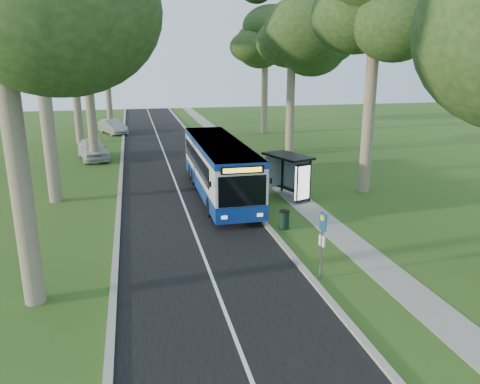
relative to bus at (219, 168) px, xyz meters
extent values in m
plane|color=#2A561B|center=(1.23, -7.08, -1.67)|extent=(120.00, 120.00, 0.00)
cube|color=black|center=(-2.27, 2.92, -1.66)|extent=(7.00, 100.00, 0.02)
cube|color=#9E9B93|center=(1.23, 2.92, -1.61)|extent=(0.25, 100.00, 0.12)
cube|color=#9E9B93|center=(-5.77, 2.92, -1.61)|extent=(0.25, 100.00, 0.12)
cube|color=white|center=(-2.27, 2.92, -1.65)|extent=(0.12, 100.00, 0.00)
cube|color=gray|center=(4.23, 2.92, -1.66)|extent=(1.50, 100.00, 0.02)
cube|color=white|center=(0.00, 0.01, 0.12)|extent=(2.57, 12.10, 2.87)
cube|color=navy|center=(0.00, 0.01, -0.91)|extent=(2.60, 12.13, 0.81)
cube|color=navy|center=(0.00, 0.01, 1.39)|extent=(2.60, 12.13, 0.32)
cube|color=black|center=(0.00, -6.05, 0.24)|extent=(2.27, 0.06, 1.46)
cube|color=yellow|center=(0.00, -6.08, 1.25)|extent=(1.81, 0.03, 0.22)
cube|color=black|center=(0.00, -5.98, -1.17)|extent=(2.42, 0.13, 0.30)
cylinder|color=black|center=(-1.14, -3.71, -1.15)|extent=(0.29, 1.05, 1.05)
cylinder|color=black|center=(1.14, -3.71, -1.15)|extent=(0.29, 1.05, 1.05)
cylinder|color=black|center=(-1.14, 3.54, -1.15)|extent=(0.29, 1.05, 1.05)
cylinder|color=black|center=(1.14, 3.54, -1.15)|extent=(0.29, 1.05, 1.05)
cylinder|color=gray|center=(1.61, -11.59, -0.39)|extent=(0.08, 0.08, 2.56)
cube|color=#0C488E|center=(1.61, -11.59, 0.53)|extent=(0.14, 0.35, 0.63)
cylinder|color=yellow|center=(1.57, -11.59, 0.68)|extent=(0.08, 0.22, 0.23)
cube|color=white|center=(1.61, -11.59, -0.19)|extent=(0.14, 0.31, 0.41)
cube|color=black|center=(4.35, -2.60, -0.46)|extent=(0.12, 0.12, 2.42)
cube|color=black|center=(4.35, -0.12, -0.46)|extent=(0.12, 0.12, 2.42)
cube|color=black|center=(3.75, -1.36, 0.81)|extent=(2.53, 3.32, 0.12)
cube|color=silver|center=(4.42, -1.36, -0.36)|extent=(0.90, 2.33, 1.93)
cube|color=black|center=(3.75, -2.71, -0.46)|extent=(1.01, 0.50, 2.13)
cube|color=white|center=(3.75, -2.80, -0.46)|extent=(0.78, 0.31, 1.89)
cube|color=black|center=(4.04, -1.07, -1.23)|extent=(0.95, 1.76, 0.06)
cylinder|color=black|center=(1.96, -6.26, -1.25)|extent=(0.47, 0.47, 0.84)
cylinder|color=black|center=(1.96, -6.26, -0.81)|extent=(0.51, 0.51, 0.05)
imported|color=silver|center=(-7.99, 12.52, -0.82)|extent=(3.03, 5.31, 1.70)
imported|color=#97999E|center=(-6.87, 26.24, -0.89)|extent=(3.40, 4.96, 1.55)
cylinder|color=#7A6B56|center=(-8.27, -11.08, 3.61)|extent=(0.66, 0.66, 10.55)
cylinder|color=#7A6B56|center=(-9.27, 0.92, 4.55)|extent=(0.72, 0.72, 12.43)
cylinder|color=#7A6B56|center=(-7.77, 10.92, 4.12)|extent=(0.69, 0.69, 11.58)
cylinder|color=#7A6B56|center=(-9.77, 20.92, 5.05)|extent=(0.74, 0.74, 13.44)
cylinder|color=#7A6B56|center=(-7.27, 30.92, 3.81)|extent=(0.67, 0.67, 10.95)
ellipsoid|color=#1E3C17|center=(-7.27, 30.92, 9.60)|extent=(5.20, 5.20, 7.51)
cylinder|color=#7A6B56|center=(8.73, -1.08, 3.96)|extent=(0.68, 0.68, 11.26)
cylinder|color=#7A6B56|center=(8.03, 10.92, 3.94)|extent=(0.68, 0.68, 11.22)
ellipsoid|color=#1E3C17|center=(8.03, 10.92, 9.87)|extent=(5.20, 5.20, 7.69)
cylinder|color=#7A6B56|center=(9.23, 22.92, 4.00)|extent=(0.68, 0.68, 11.33)
ellipsoid|color=#1E3C17|center=(9.23, 22.92, 9.99)|extent=(5.20, 5.20, 7.77)
camera|label=1|loc=(-4.78, -26.20, 6.07)|focal=35.00mm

